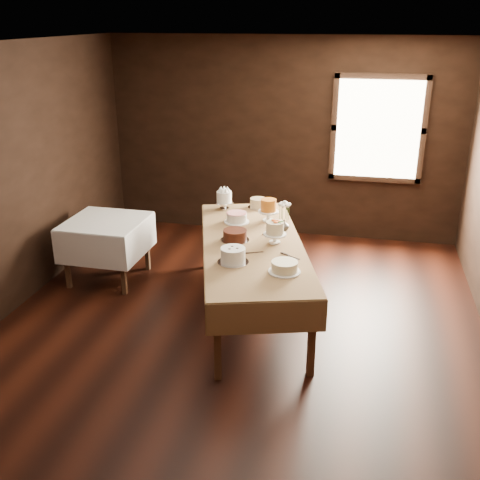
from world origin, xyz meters
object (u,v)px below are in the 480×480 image
side_table (106,227)px  cake_swirl (233,256)px  cake_lattice (237,218)px  cake_speckled (258,203)px  display_table (253,248)px  cake_server_c (243,233)px  cake_meringue (224,201)px  cake_caramel (268,211)px  cake_server_d (274,231)px  cake_server_b (294,257)px  cake_flowers (275,233)px  cake_cream (284,267)px  cake_server_a (256,252)px  flower_vase (284,225)px  cake_chocolate (235,236)px

side_table → cake_swirl: bearing=-29.2°
cake_lattice → cake_speckled: bearing=75.9°
display_table → cake_server_c: (-0.16, 0.24, 0.06)m
cake_meringue → cake_caramel: (0.60, -0.31, 0.01)m
side_table → cake_swirl: (1.80, -1.01, 0.22)m
cake_meringue → cake_caramel: size_ratio=0.86×
cake_server_c → cake_server_d: (0.33, 0.12, 0.00)m
side_table → cake_server_b: size_ratio=3.79×
display_table → cake_caramel: bearing=86.2°
cake_server_d → cake_flowers: bearing=-130.9°
display_table → cake_server_c: bearing=123.4°
cake_meringue → cake_speckled: size_ratio=0.93×
cake_flowers → cake_speckled: bearing=109.2°
side_table → cake_server_d: 2.06m
cake_server_b → cake_server_d: size_ratio=1.00×
cake_flowers → cake_server_d: bearing=99.8°
side_table → cake_caramel: size_ratio=3.33×
side_table → cake_meringue: (1.33, 0.55, 0.25)m
side_table → cake_caramel: cake_caramel is taller
cake_swirl → cake_speckled: bearing=92.6°
display_table → cake_speckled: size_ratio=11.02×
cake_meringue → cake_cream: cake_meringue is taller
cake_cream → cake_server_a: cake_cream is taller
cake_swirl → flower_vase: size_ratio=2.68×
side_table → cake_caramel: (1.93, 0.24, 0.26)m
cake_meringue → flower_vase: size_ratio=1.96×
cake_speckled → cake_swirl: cake_swirl is taller
display_table → flower_vase: size_ratio=23.25×
cake_meringue → cake_flowers: size_ratio=0.96×
display_table → flower_vase: flower_vase is taller
cake_server_c → flower_vase: size_ratio=1.99×
cake_lattice → cake_server_a: 0.92m
side_table → cake_flowers: 2.17m
cake_flowers → cake_server_b: cake_flowers is taller
cake_lattice → display_table: bearing=-62.3°
cake_chocolate → cake_swirl: size_ratio=0.96×
display_table → flower_vase: 0.52m
cake_caramel → cake_server_b: bearing=-67.0°
cake_lattice → cake_server_a: (0.39, -0.84, -0.05)m
cake_caramel → cake_cream: 1.41m
cake_swirl → cake_cream: 0.52m
cake_caramel → display_table: bearing=-93.8°
cake_meringue → cake_caramel: bearing=-27.1°
cake_server_a → display_table: bearing=84.2°
cake_caramel → cake_flowers: (0.18, -0.66, -0.01)m
cake_flowers → cake_server_c: size_ratio=1.03×
display_table → cake_lattice: size_ratio=8.57×
cake_swirl → cake_server_a: cake_swirl is taller
cake_server_b → flower_vase: flower_vase is taller
cake_swirl → cake_server_c: 0.80m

